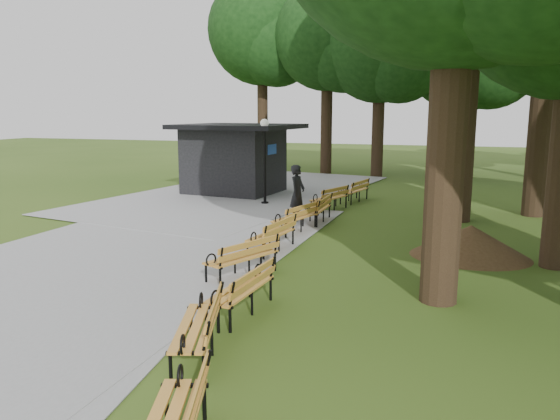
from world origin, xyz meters
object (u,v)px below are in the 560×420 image
(kiosk, at_px, (234,159))
(bench_4, at_px, (242,257))
(dirt_mound, at_px, (470,241))
(person, at_px, (297,193))
(bench_5, at_px, (271,235))
(bench_6, at_px, (295,218))
(bench_2, at_px, (196,327))
(bench_3, at_px, (241,290))
(bench_7, at_px, (317,209))
(bench_8, at_px, (329,198))
(bench_9, at_px, (354,191))
(lamp_post, at_px, (265,144))

(kiosk, relative_size, bench_4, 2.51)
(kiosk, relative_size, dirt_mound, 1.97)
(person, distance_m, bench_5, 3.91)
(kiosk, relative_size, bench_6, 2.51)
(bench_2, relative_size, bench_3, 1.00)
(bench_5, distance_m, bench_7, 3.86)
(person, height_order, bench_5, person)
(dirt_mound, relative_size, bench_6, 1.27)
(kiosk, height_order, bench_7, kiosk)
(bench_4, bearing_deg, bench_2, 36.05)
(person, relative_size, dirt_mound, 0.76)
(dirt_mound, relative_size, bench_8, 1.27)
(person, bearing_deg, bench_3, -162.96)
(bench_3, bearing_deg, bench_6, -167.31)
(kiosk, bearing_deg, dirt_mound, -33.18)
(dirt_mound, bearing_deg, bench_6, 165.63)
(kiosk, height_order, bench_9, kiosk)
(kiosk, distance_m, lamp_post, 3.35)
(bench_4, xyz_separation_m, bench_9, (0.56, 10.48, 0.00))
(dirt_mound, height_order, bench_4, bench_4)
(bench_8, relative_size, bench_9, 1.00)
(person, relative_size, bench_4, 0.97)
(person, height_order, bench_3, person)
(bench_2, bearing_deg, lamp_post, 177.33)
(kiosk, distance_m, bench_6, 8.18)
(kiosk, distance_m, bench_7, 7.18)
(bench_6, xyz_separation_m, bench_8, (0.17, 3.84, 0.00))
(lamp_post, distance_m, bench_6, 5.28)
(bench_9, bearing_deg, bench_3, 13.30)
(bench_3, bearing_deg, bench_2, 5.34)
(dirt_mound, bearing_deg, bench_2, -119.47)
(bench_2, distance_m, bench_6, 8.28)
(bench_2, height_order, bench_9, same)
(dirt_mound, relative_size, bench_4, 1.27)
(bench_6, distance_m, bench_9, 6.02)
(lamp_post, height_order, bench_7, lamp_post)
(bench_2, relative_size, bench_7, 1.00)
(bench_7, bearing_deg, kiosk, -134.83)
(lamp_post, xyz_separation_m, bench_9, (3.14, 1.70, -1.89))
(bench_2, distance_m, bench_8, 12.09)
(kiosk, bearing_deg, lamp_post, -40.06)
(person, distance_m, bench_6, 1.67)
(lamp_post, relative_size, bench_4, 1.71)
(kiosk, distance_m, bench_2, 15.90)
(bench_2, bearing_deg, dirt_mound, 132.79)
(bench_4, distance_m, bench_6, 4.50)
(person, distance_m, lamp_post, 3.70)
(lamp_post, bearing_deg, bench_6, -60.20)
(person, distance_m, bench_3, 8.14)
(bench_3, relative_size, bench_5, 1.00)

